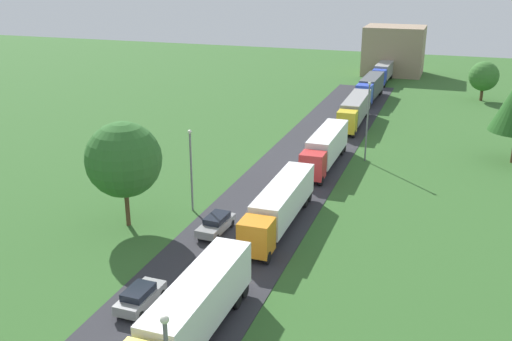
# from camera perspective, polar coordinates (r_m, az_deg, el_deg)

# --- Properties ---
(road) EXTENTS (10.00, 140.00, 0.06)m
(road) POSITION_cam_1_polar(r_m,az_deg,el_deg) (46.28, -2.86, -8.01)
(road) COLOR #2B2B30
(road) RESTS_ON ground
(lane_marking_centre) EXTENTS (0.16, 119.46, 0.01)m
(lane_marking_centre) POSITION_cam_1_polar(r_m,az_deg,el_deg) (41.66, -5.85, -11.40)
(lane_marking_centre) COLOR white
(lane_marking_centre) RESTS_ON road
(truck_lead) EXTENTS (2.64, 13.87, 3.74)m
(truck_lead) POSITION_cam_1_polar(r_m,az_deg,el_deg) (35.26, -6.33, -13.59)
(truck_lead) COLOR yellow
(truck_lead) RESTS_ON road
(truck_second) EXTENTS (2.52, 14.45, 3.48)m
(truck_second) POSITION_cam_1_polar(r_m,az_deg,el_deg) (49.95, 2.37, -3.27)
(truck_second) COLOR orange
(truck_second) RESTS_ON road
(truck_third) EXTENTS (2.54, 13.46, 3.75)m
(truck_third) POSITION_cam_1_polar(r_m,az_deg,el_deg) (65.45, 6.79, 2.30)
(truck_third) COLOR red
(truck_third) RESTS_ON road
(truck_fourth) EXTENTS (2.67, 14.50, 3.67)m
(truck_fourth) POSITION_cam_1_polar(r_m,az_deg,el_deg) (83.37, 9.61, 5.89)
(truck_fourth) COLOR yellow
(truck_fourth) RESTS_ON road
(truck_fifth) EXTENTS (2.80, 13.00, 3.78)m
(truck_fifth) POSITION_cam_1_polar(r_m,az_deg,el_deg) (99.14, 11.08, 7.99)
(truck_fifth) COLOR blue
(truck_fifth) RESTS_ON road
(truck_sixth) EXTENTS (2.69, 11.68, 3.47)m
(truck_sixth) POSITION_cam_1_polar(r_m,az_deg,el_deg) (115.58, 12.31, 9.42)
(truck_sixth) COLOR blue
(truck_sixth) RESTS_ON road
(car_second) EXTENTS (1.83, 4.09, 1.48)m
(car_second) POSITION_cam_1_polar(r_m,az_deg,el_deg) (39.84, -11.23, -11.97)
(car_second) COLOR gray
(car_second) RESTS_ON road
(car_third) EXTENTS (1.96, 4.54, 1.49)m
(car_third) POSITION_cam_1_polar(r_m,az_deg,el_deg) (49.26, -3.91, -5.20)
(car_third) COLOR gray
(car_third) RESTS_ON road
(lamppost_second) EXTENTS (0.36, 0.36, 7.67)m
(lamppost_second) POSITION_cam_1_polar(r_m,az_deg,el_deg) (52.68, -6.35, 0.45)
(lamppost_second) COLOR slate
(lamppost_second) RESTS_ON ground
(lamppost_third) EXTENTS (0.36, 0.36, 9.16)m
(lamppost_third) POSITION_cam_1_polar(r_m,az_deg,el_deg) (67.04, 10.82, 5.05)
(lamppost_third) COLOR slate
(lamppost_third) RESTS_ON ground
(tree_oak) EXTENTS (4.79, 4.79, 6.46)m
(tree_oak) POSITION_cam_1_polar(r_m,az_deg,el_deg) (103.81, 21.33, 8.56)
(tree_oak) COLOR #513823
(tree_oak) RESTS_ON ground
(tree_ash) EXTENTS (6.43, 6.43, 9.20)m
(tree_ash) POSITION_cam_1_polar(r_m,az_deg,el_deg) (49.98, -12.79, 1.04)
(tree_ash) COLOR #513823
(tree_ash) RESTS_ON ground
(distant_building) EXTENTS (11.70, 9.95, 9.63)m
(distant_building) POSITION_cam_1_polar(r_m,az_deg,el_deg) (124.49, 13.29, 11.33)
(distant_building) COLOR #9E846B
(distant_building) RESTS_ON ground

